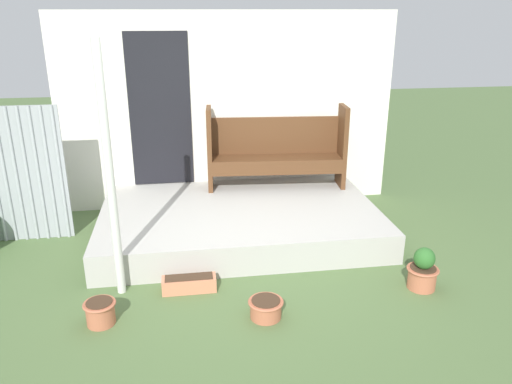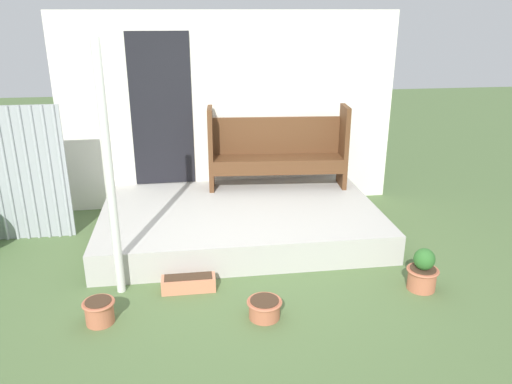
{
  "view_description": "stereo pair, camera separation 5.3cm",
  "coord_description": "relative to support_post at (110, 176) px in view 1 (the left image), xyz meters",
  "views": [
    {
      "loc": [
        -0.57,
        -4.51,
        2.61
      ],
      "look_at": [
        0.17,
        0.37,
        0.79
      ],
      "focal_mm": 35.0,
      "sensor_mm": 36.0,
      "label": 1
    },
    {
      "loc": [
        -0.52,
        -4.52,
        2.61
      ],
      "look_at": [
        0.17,
        0.37,
        0.79
      ],
      "focal_mm": 35.0,
      "sensor_mm": 36.0,
      "label": 2
    }
  ],
  "objects": [
    {
      "name": "bench",
      "position": [
        1.89,
        1.9,
        -0.32
      ],
      "size": [
        1.84,
        0.54,
        1.09
      ],
      "rotation": [
        0.0,
        0.0,
        -0.08
      ],
      "color": "#54331C",
      "rests_on": "porch_slab"
    },
    {
      "name": "flower_pot_middle",
      "position": [
        1.32,
        -0.64,
        -1.1
      ],
      "size": [
        0.32,
        0.32,
        0.18
      ],
      "color": "#B76647",
      "rests_on": "ground_plane"
    },
    {
      "name": "house_wall",
      "position": [
        1.26,
        2.25,
        0.11
      ],
      "size": [
        4.51,
        0.08,
        2.6
      ],
      "color": "white",
      "rests_on": "ground_plane"
    },
    {
      "name": "support_post",
      "position": [
        0.0,
        0.0,
        0.0
      ],
      "size": [
        0.08,
        0.08,
        2.39
      ],
      "color": "silver",
      "rests_on": "ground_plane"
    },
    {
      "name": "flower_pot_right",
      "position": [
        2.94,
        -0.37,
        -1.01
      ],
      "size": [
        0.31,
        0.31,
        0.44
      ],
      "color": "#B76647",
      "rests_on": "ground_plane"
    },
    {
      "name": "planter_box_rect",
      "position": [
        0.66,
        -0.08,
        -1.12
      ],
      "size": [
        0.53,
        0.17,
        0.16
      ],
      "color": "tan",
      "rests_on": "ground_plane"
    },
    {
      "name": "ground_plane",
      "position": [
        1.23,
        0.11,
        -1.2
      ],
      "size": [
        24.0,
        24.0,
        0.0
      ],
      "primitive_type": "plane",
      "color": "#516B3D"
    },
    {
      "name": "flower_pot_left",
      "position": [
        -0.13,
        -0.51,
        -1.08
      ],
      "size": [
        0.29,
        0.29,
        0.22
      ],
      "color": "#B76647",
      "rests_on": "ground_plane"
    },
    {
      "name": "porch_slab",
      "position": [
        1.3,
        1.16,
        -1.03
      ],
      "size": [
        3.31,
        2.11,
        0.34
      ],
      "color": "#B2AFA8",
      "rests_on": "ground_plane"
    }
  ]
}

